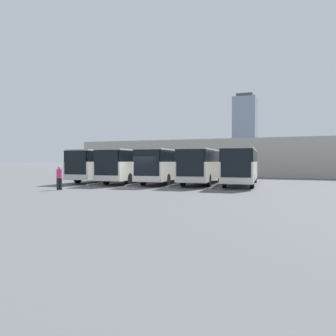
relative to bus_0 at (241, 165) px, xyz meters
name	(u,v)px	position (x,y,z in m)	size (l,w,h in m)	color
ground_plane	(141,187)	(7.09, 5.87, -1.79)	(600.00, 600.00, 0.00)	#5B5B60
bus_0	(241,165)	(0.00, 0.00, 0.00)	(3.48, 11.65, 3.20)	silver
curb_divider_0	(217,185)	(1.77, 1.70, -1.71)	(0.24, 7.89, 0.15)	#9E9E99
bus_1	(203,165)	(3.54, -0.12, 0.00)	(3.48, 11.65, 3.20)	silver
curb_divider_1	(179,184)	(5.31, 1.58, -1.71)	(0.24, 7.89, 0.15)	#9E9E99
bus_2	(167,165)	(7.08, 0.24, 0.00)	(3.48, 11.65, 3.20)	silver
curb_divider_2	(143,183)	(8.86, 1.94, -1.71)	(0.24, 7.89, 0.15)	#9E9E99
bus_3	(133,165)	(10.63, 0.60, 0.00)	(3.48, 11.65, 3.20)	silver
curb_divider_3	(108,182)	(12.40, 2.30, -1.71)	(0.24, 7.89, 0.15)	#9E9E99
bus_4	(105,164)	(14.17, 0.06, 0.00)	(3.48, 11.65, 3.20)	silver
pedestrian	(59,177)	(11.73, 10.10, -0.83)	(0.52, 0.52, 1.78)	black
station_building	(214,158)	(7.09, -18.86, 0.82)	(39.93, 12.80, 5.15)	#A8A399
office_tower	(245,130)	(30.60, -206.06, 22.17)	(15.66, 15.66, 49.10)	#7F8EA3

